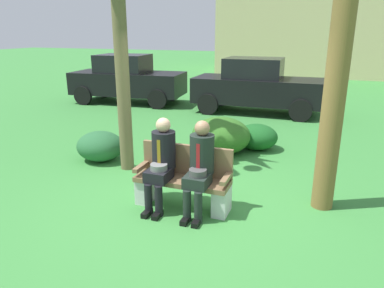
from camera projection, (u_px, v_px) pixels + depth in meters
ground_plane at (184, 205)px, 5.38m from camera, size 80.00×80.00×0.00m
park_bench at (184, 180)px, 5.25m from camera, size 1.38×0.44×0.90m
seated_man_left at (161, 159)px, 5.14m from camera, size 0.34×0.72×1.31m
seated_man_right at (200, 164)px, 4.95m from camera, size 0.34×0.72×1.32m
shrub_near_bench at (221, 135)px, 7.54m from camera, size 1.23×1.13×0.77m
shrub_mid_lawn at (100, 146)px, 7.16m from camera, size 0.93×0.85×0.58m
shrub_far_lawn at (257, 137)px, 7.83m from camera, size 0.89×0.81×0.55m
parked_car_near at (127, 79)px, 12.73m from camera, size 4.03×2.00×1.68m
parked_car_far at (257, 86)px, 11.16m from camera, size 3.92×1.74×1.68m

